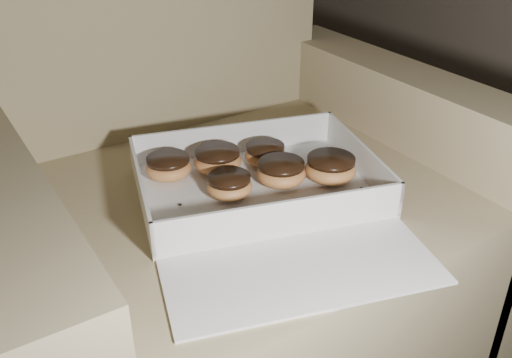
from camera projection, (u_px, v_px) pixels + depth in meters
name	position (u px, v px, depth m)	size (l,w,h in m)	color
armchair	(225.00, 226.00, 1.23)	(0.99, 0.84, 1.03)	#94885E
bakery_box	(265.00, 197.00, 1.05)	(0.56, 0.61, 0.07)	silver
donut_a	(281.00, 172.00, 1.09)	(0.10, 0.10, 0.05)	#D6904B
donut_b	(168.00, 167.00, 1.11)	(0.09, 0.09, 0.04)	#D6904B
donut_c	(331.00, 168.00, 1.10)	(0.10, 0.10, 0.05)	#D6904B
donut_d	(229.00, 185.00, 1.05)	(0.08, 0.08, 0.04)	#D6904B
donut_e	(265.00, 154.00, 1.16)	(0.08, 0.08, 0.04)	#D6904B
donut_f	(218.00, 160.00, 1.13)	(0.10, 0.10, 0.05)	#D6904B
crumb_a	(361.00, 188.00, 1.08)	(0.01, 0.01, 0.00)	black
crumb_b	(218.00, 219.00, 0.99)	(0.01, 0.01, 0.00)	black
crumb_c	(180.00, 205.00, 1.03)	(0.01, 0.01, 0.00)	black
crumb_d	(345.00, 215.00, 1.00)	(0.01, 0.01, 0.00)	black
crumb_e	(366.00, 201.00, 1.04)	(0.01, 0.01, 0.00)	black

